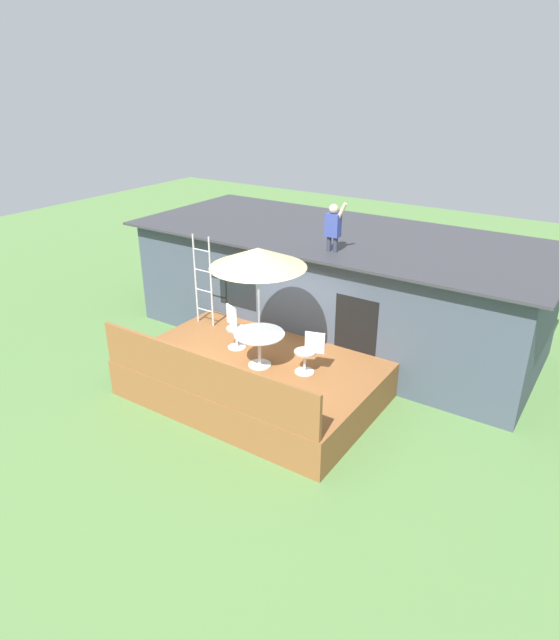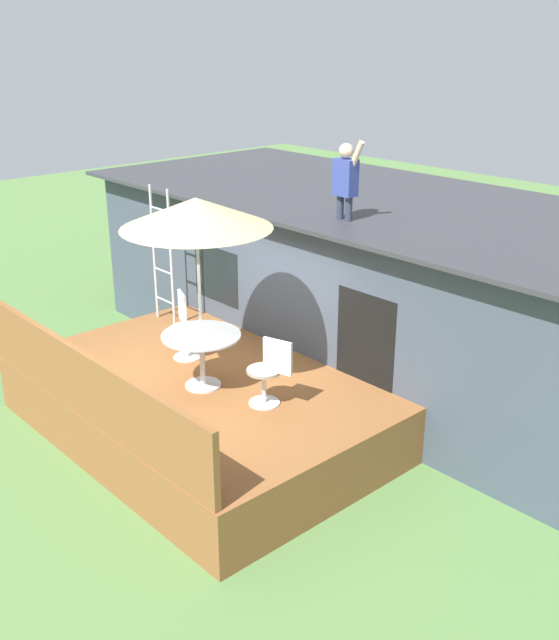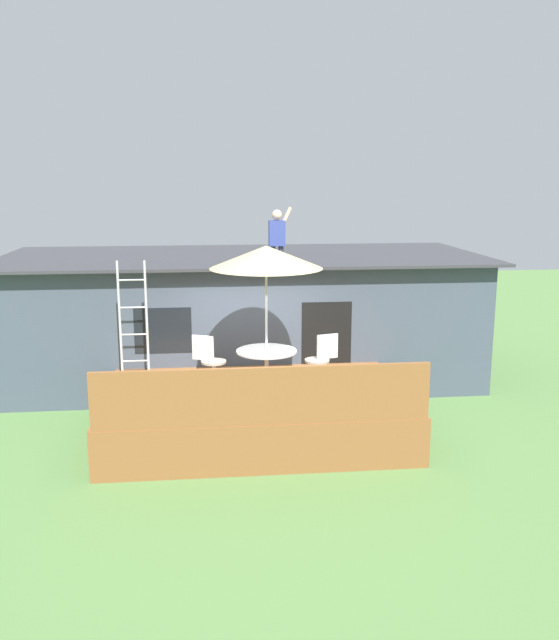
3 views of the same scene
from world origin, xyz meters
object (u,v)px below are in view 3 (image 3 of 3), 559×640
at_px(patio_chair_left, 210,362).
at_px(patio_chair_right, 321,360).
at_px(person_figure, 277,232).
at_px(patio_umbrella, 266,257).
at_px(step_ladder, 133,321).
at_px(patio_table, 267,359).

relative_size(patio_chair_left, patio_chair_right, 1.00).
bearing_deg(patio_chair_right, person_figure, -89.82).
height_order(patio_umbrella, step_ladder, patio_umbrella).
distance_m(step_ladder, person_figure, 3.36).
bearing_deg(step_ladder, patio_chair_right, -12.00).
xyz_separation_m(patio_umbrella, patio_chair_right, (1.00, 0.29, -1.89)).
xyz_separation_m(patio_chair_left, patio_chair_right, (1.97, -0.13, 0.00)).
bearing_deg(patio_chair_left, patio_umbrella, 0.00).
distance_m(patio_umbrella, patio_chair_right, 2.16).
xyz_separation_m(patio_table, person_figure, (0.42, 2.22, 2.00)).
bearing_deg(person_figure, patio_umbrella, -100.83).
height_order(person_figure, patio_chair_right, person_figure).
bearing_deg(step_ladder, patio_table, -23.20).
height_order(patio_table, step_ladder, step_ladder).
xyz_separation_m(step_ladder, patio_chair_right, (3.33, -0.71, -0.64)).
xyz_separation_m(patio_table, step_ladder, (-2.33, 1.00, 0.51)).
distance_m(patio_umbrella, person_figure, 2.27).
relative_size(patio_umbrella, patio_chair_left, 2.76).
relative_size(step_ladder, person_figure, 1.98).
distance_m(patio_table, step_ladder, 2.59).
height_order(step_ladder, person_figure, person_figure).
distance_m(patio_table, patio_umbrella, 1.76).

